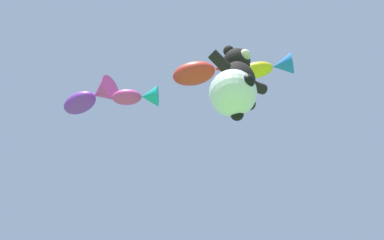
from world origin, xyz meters
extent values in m
ellipsoid|color=black|center=(2.40, 4.39, 10.17)|extent=(0.89, 0.76, 1.09)
sphere|color=black|center=(2.40, 4.39, 10.98)|extent=(0.75, 0.75, 0.75)
sphere|color=beige|center=(2.40, 4.07, 10.93)|extent=(0.31, 0.31, 0.31)
sphere|color=black|center=(2.13, 4.39, 11.27)|extent=(0.31, 0.31, 0.31)
cylinder|color=black|center=(1.75, 4.39, 10.36)|extent=(0.65, 0.29, 0.51)
sphere|color=black|center=(2.15, 4.39, 9.66)|extent=(0.41, 0.41, 0.41)
sphere|color=black|center=(2.67, 4.39, 11.27)|extent=(0.31, 0.31, 0.31)
cylinder|color=black|center=(3.05, 4.39, 10.36)|extent=(0.65, 0.29, 0.51)
sphere|color=black|center=(2.64, 4.39, 9.66)|extent=(0.41, 0.41, 0.41)
sphere|color=white|center=(1.84, 4.16, 8.83)|extent=(1.09, 1.09, 1.09)
sphere|color=black|center=(2.34, 4.16, 8.83)|extent=(0.31, 0.31, 0.31)
sphere|color=black|center=(1.73, 4.50, 9.19)|extent=(0.31, 0.31, 0.31)
sphere|color=black|center=(1.84, 3.66, 8.75)|extent=(0.31, 0.31, 0.31)
sphere|color=black|center=(2.08, 4.33, 8.43)|extent=(0.31, 0.31, 0.31)
ellipsoid|color=yellow|center=(3.96, 4.98, 12.75)|extent=(1.12, 1.21, 0.47)
cone|color=blue|center=(4.50, 4.31, 12.75)|extent=(0.92, 0.91, 0.69)
sphere|color=black|center=(3.74, 5.26, 12.88)|extent=(0.12, 0.12, 0.12)
ellipsoid|color=red|center=(2.89, 6.89, 13.81)|extent=(1.64, 1.76, 0.75)
cone|color=red|center=(3.63, 5.95, 13.81)|extent=(1.39, 1.35, 1.10)
sphere|color=black|center=(2.59, 7.28, 14.01)|extent=(0.19, 0.19, 0.19)
ellipsoid|color=#E53F9E|center=(1.34, 8.72, 13.03)|extent=(1.17, 1.13, 0.50)
cone|color=#19ADB2|center=(1.95, 8.20, 13.03)|extent=(0.92, 0.93, 0.74)
sphere|color=black|center=(1.09, 8.94, 13.17)|extent=(0.13, 0.13, 0.13)
ellipsoid|color=purple|center=(0.33, 10.61, 13.82)|extent=(1.29, 1.59, 0.70)
cone|color=#E53F9E|center=(0.75, 9.62, 13.82)|extent=(1.24, 1.10, 1.02)
sphere|color=black|center=(0.16, 11.01, 14.00)|extent=(0.18, 0.18, 0.18)
camera|label=1|loc=(-2.45, 0.21, 1.05)|focal=40.00mm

